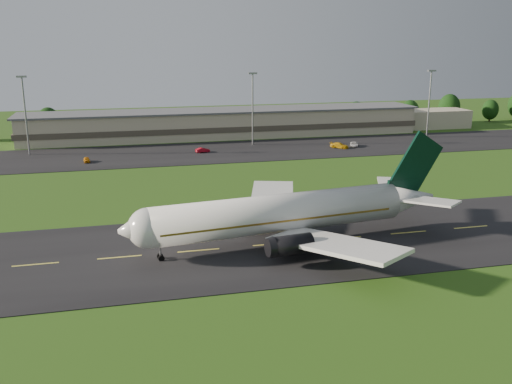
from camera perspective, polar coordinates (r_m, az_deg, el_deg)
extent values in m
plane|color=#224010|center=(87.74, 8.65, -4.64)|extent=(360.00, 360.00, 0.00)
cube|color=black|center=(87.72, 8.65, -4.61)|extent=(220.00, 30.00, 0.10)
cube|color=black|center=(154.43, -1.45, 4.15)|extent=(260.00, 30.00, 0.10)
cylinder|color=white|center=(83.00, 2.27, -2.14)|extent=(38.40, 10.27, 5.60)
sphere|color=white|center=(77.87, -10.73, -3.58)|extent=(5.60, 5.60, 5.60)
cone|color=white|center=(77.58, -12.19, -3.73)|extent=(4.64, 5.83, 5.38)
cone|color=white|center=(93.82, 15.02, -0.62)|extent=(9.61, 6.56, 5.49)
cube|color=olive|center=(82.92, 1.95, -2.41)|extent=(35.43, 9.93, 0.28)
cube|color=black|center=(77.61, -11.19, -3.24)|extent=(2.36, 3.22, 0.65)
cube|color=white|center=(75.59, 7.99, -5.24)|extent=(15.80, 19.86, 2.20)
cube|color=white|center=(94.45, 1.60, -0.93)|extent=(12.21, 20.19, 2.20)
cube|color=white|center=(89.75, 16.90, -0.87)|extent=(8.16, 9.26, 0.91)
cube|color=white|center=(97.53, 13.36, 0.63)|extent=(6.77, 9.37, 0.91)
cube|color=black|center=(92.51, 14.34, 0.36)|extent=(5.03, 1.17, 3.00)
cube|color=black|center=(93.11, 15.75, 2.70)|extent=(9.42, 1.62, 10.55)
cylinder|color=black|center=(76.11, 3.57, -5.29)|extent=(5.89, 3.37, 2.70)
cylinder|color=black|center=(90.14, -0.61, -1.98)|extent=(5.89, 3.37, 2.70)
cube|color=#BFAE92|center=(176.98, -3.13, 6.83)|extent=(120.00, 15.00, 8.00)
cube|color=#4C4438|center=(177.09, -3.13, 6.58)|extent=(121.00, 15.40, 1.60)
cube|color=#595B60|center=(176.43, -3.15, 8.17)|extent=(122.00, 16.00, 0.50)
cube|color=#BFAE92|center=(203.62, 16.66, 7.03)|extent=(28.00, 11.00, 6.00)
cylinder|color=gray|center=(159.03, -22.04, 7.01)|extent=(0.44, 0.44, 20.00)
cube|color=gray|center=(158.12, -22.41, 10.63)|extent=(2.40, 1.20, 0.50)
cylinder|color=gray|center=(161.69, -0.34, 8.22)|extent=(0.44, 0.44, 20.00)
cube|color=gray|center=(160.80, -0.34, 11.79)|extent=(2.40, 1.20, 0.50)
cylinder|color=gray|center=(182.35, 16.91, 8.36)|extent=(0.44, 0.44, 20.00)
cube|color=gray|center=(181.56, 17.16, 11.52)|extent=(2.40, 1.20, 0.50)
cylinder|color=black|center=(185.57, -19.94, 5.55)|extent=(0.56, 0.56, 2.94)
ellipsoid|color=black|center=(185.06, -20.04, 6.65)|extent=(6.86, 6.86, 8.58)
cylinder|color=black|center=(184.58, -13.99, 5.85)|extent=(0.56, 0.56, 2.25)
ellipsoid|color=black|center=(184.18, -14.05, 6.69)|extent=(5.24, 5.24, 6.55)
cylinder|color=black|center=(200.54, 9.93, 6.85)|extent=(0.56, 0.56, 2.72)
ellipsoid|color=black|center=(200.10, 9.98, 7.79)|extent=(6.35, 6.35, 7.93)
cylinder|color=black|center=(209.59, 15.07, 6.90)|extent=(0.56, 0.56, 2.71)
ellipsoid|color=black|center=(209.18, 15.13, 7.80)|extent=(6.32, 6.32, 7.90)
cylinder|color=black|center=(218.05, 18.67, 7.00)|extent=(0.56, 0.56, 3.24)
ellipsoid|color=black|center=(217.58, 18.76, 8.03)|extent=(7.57, 7.57, 9.46)
cylinder|color=black|center=(226.79, 22.31, 6.86)|extent=(0.56, 0.56, 2.50)
ellipsoid|color=black|center=(226.44, 22.39, 7.62)|extent=(5.83, 5.83, 7.28)
imported|color=#C5760B|center=(145.58, -16.57, 3.11)|extent=(1.85, 3.75, 1.23)
imported|color=#A30A1A|center=(152.39, -5.36, 4.20)|extent=(4.01, 2.25, 1.25)
imported|color=silver|center=(162.32, 9.78, 4.72)|extent=(3.82, 5.02, 1.27)
imported|color=#D0970C|center=(159.51, 8.34, 4.64)|extent=(5.20, 5.05, 1.50)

